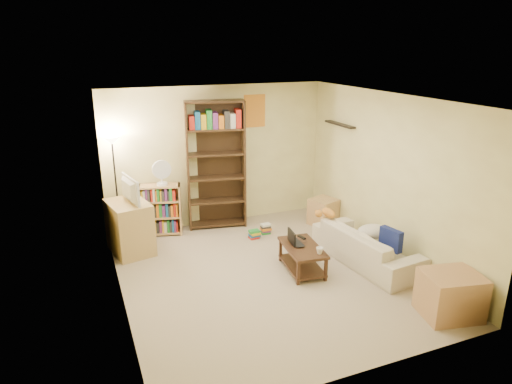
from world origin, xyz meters
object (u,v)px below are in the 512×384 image
desk_fan (162,172)px  tabby_cat (327,213)px  tall_bookshelf (216,162)px  sofa (366,246)px  short_bookshelf (161,210)px  floor_lamp (113,158)px  television (126,190)px  end_cabinet (450,295)px  mug (320,251)px  laptop (299,242)px  side_table (323,212)px  coffee_table (302,255)px  tv_stand (130,227)px

desk_fan → tabby_cat: bearing=-33.7°
tall_bookshelf → desk_fan: tall_bookshelf is taller
sofa → short_bookshelf: (-2.65, 2.25, 0.18)m
floor_lamp → television: bearing=-79.4°
floor_lamp → end_cabinet: 5.28m
mug → television: (-2.33, 1.90, 0.60)m
laptop → side_table: (1.18, 1.33, -0.16)m
coffee_table → side_table: side_table is taller
television → end_cabinet: bearing=-146.2°
short_bookshelf → tv_stand: bearing=-123.4°
tabby_cat → side_table: tabby_cat is taller
mug → desk_fan: 3.01m
side_table → end_cabinet: end_cabinet is taller
short_bookshelf → end_cabinet: bearing=-39.6°
tall_bookshelf → desk_fan: 0.97m
short_bookshelf → tall_bookshelf: bearing=14.7°
laptop → mug: 0.43m
television → tv_stand: bearing=78.3°
end_cabinet → laptop: bearing=121.4°
coffee_table → floor_lamp: floor_lamp is taller
tabby_cat → laptop: bearing=-148.4°
tall_bookshelf → television: bearing=-151.1°
short_bookshelf → floor_lamp: 1.20m
sofa → tabby_cat: 0.81m
tall_bookshelf → short_bookshelf: tall_bookshelf is taller
coffee_table → laptop: laptop is taller
coffee_table → short_bookshelf: bearing=134.1°
tv_stand → television: 0.62m
tv_stand → tabby_cat: bearing=-31.2°
coffee_table → tall_bookshelf: (-0.62, 2.13, 0.95)m
sofa → mug: size_ratio=14.86×
desk_fan → television: bearing=-142.8°
tabby_cat → television: 3.15m
coffee_table → floor_lamp: size_ratio=0.51×
tabby_cat → tv_stand: (-2.94, 1.04, -0.19)m
sofa → coffee_table: (-1.02, 0.12, -0.02)m
sofa → tall_bookshelf: size_ratio=0.83×
sofa → short_bookshelf: 3.49m
tv_stand → tall_bookshelf: bearing=6.7°
desk_fan → floor_lamp: floor_lamp is taller
tv_stand → side_table: (3.42, -0.15, -0.17)m
tabby_cat → end_cabinet: 2.32m
mug → end_cabinet: size_ratio=0.19×
television → tall_bookshelf: bearing=-83.3°
desk_fan → side_table: size_ratio=0.90×
laptop → short_bookshelf: 2.60m
laptop → side_table: side_table is taller
coffee_table → laptop: size_ratio=2.57×
laptop → desk_fan: size_ratio=0.81×
desk_fan → side_table: bearing=-12.9°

